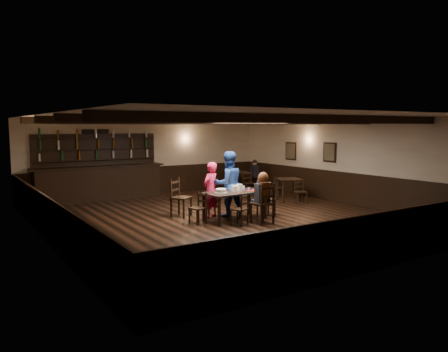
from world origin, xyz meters
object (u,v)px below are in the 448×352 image
dining_table (235,194)px  woman_pink (211,190)px  chair_near_right (265,200)px  bar_counter (99,178)px  cake (221,191)px  man_blue (228,184)px  chair_near_left (242,207)px

dining_table → woman_pink: bearing=121.7°
chair_near_right → woman_pink: 1.60m
woman_pink → bar_counter: bearing=-91.4°
chair_near_right → cake: chair_near_right is taller
cake → man_blue: bearing=41.4°
man_blue → cake: bearing=49.8°
chair_near_left → woman_pink: woman_pink is taller
chair_near_left → cake: bearing=106.0°
chair_near_right → bar_counter: (-2.37, 5.86, 0.13)m
bar_counter → chair_near_right: bearing=-68.0°
chair_near_left → woman_pink: (-0.15, 1.23, 0.28)m
woman_pink → cake: 0.58m
woman_pink → man_blue: 0.52m
chair_near_right → man_blue: (-0.23, 1.31, 0.29)m
chair_near_right → woman_pink: woman_pink is taller
dining_table → woman_pink: (-0.38, 0.61, 0.07)m
cake → woman_pink: bearing=86.3°
dining_table → man_blue: (0.12, 0.50, 0.21)m
cake → bar_counter: (-1.61, 5.01, -0.07)m
chair_near_right → cake: size_ratio=3.03×
bar_counter → woman_pink: bearing=-69.7°
man_blue → bar_counter: 5.03m
chair_near_left → man_blue: size_ratio=0.45×
woman_pink → man_blue: (0.49, -0.11, 0.14)m
chair_near_right → chair_near_left: bearing=162.4°
chair_near_right → bar_counter: bar_counter is taller
dining_table → chair_near_left: chair_near_left is taller
dining_table → bar_counter: bearing=111.8°
chair_near_left → woman_pink: 1.28m
cake → chair_near_left: bearing=-74.0°
chair_near_left → bar_counter: size_ratio=0.19×
chair_near_left → bar_counter: 5.96m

